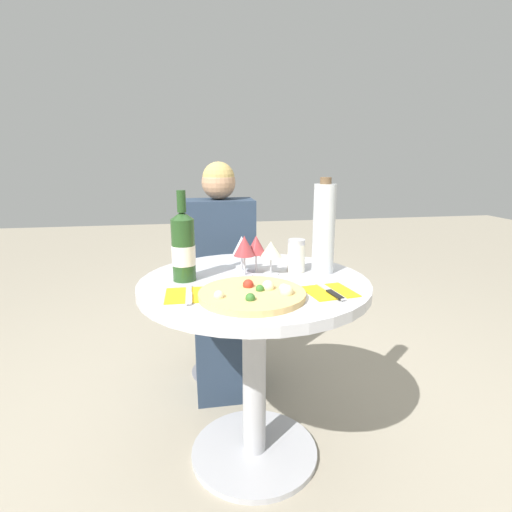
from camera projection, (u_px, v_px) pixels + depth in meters
The scene contains 14 objects.
ground_plane at pixel (254, 453), 1.63m from camera, with size 12.00×12.00×0.00m, color #9E937F.
dining_table at pixel (254, 329), 1.50m from camera, with size 0.84×0.84×0.74m.
chair_behind_diner at pixel (220, 292), 2.21m from camera, with size 0.38×0.38×0.94m.
seated_diner at pixel (222, 290), 2.06m from camera, with size 0.35×0.43×1.16m.
pizza_large at pixel (253, 294), 1.27m from camera, with size 0.34×0.34×0.05m.
wine_bottle at pixel (183, 247), 1.42m from camera, with size 0.08×0.08×0.32m.
tall_carafe at pixel (324, 228), 1.51m from camera, with size 0.08×0.08×0.36m.
sugar_shaker at pixel (296, 256), 1.54m from camera, with size 0.07×0.07×0.13m.
wine_glass_front_left at pixel (244, 247), 1.48m from camera, with size 0.08×0.08×0.15m.
wine_glass_center at pixel (256, 246), 1.52m from camera, with size 0.08×0.08×0.14m.
wine_glass_front_right at pixel (271, 250), 1.50m from camera, with size 0.08×0.08×0.13m.
wine_glass_back_left at pixel (242, 246), 1.55m from camera, with size 0.07×0.07×0.14m.
place_setting_left at pixel (189, 295), 1.28m from camera, with size 0.15×0.19×0.01m.
place_setting_right at pixel (330, 291), 1.31m from camera, with size 0.17×0.19×0.01m.
Camera 1 is at (-0.23, -1.37, 1.17)m, focal length 28.00 mm.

